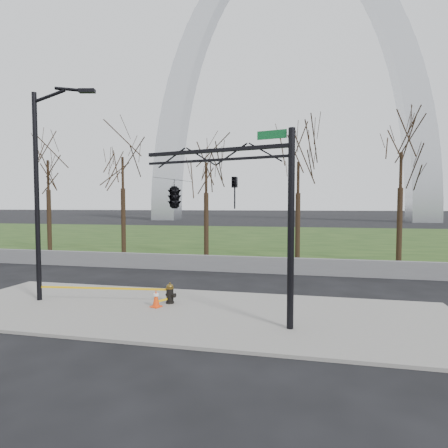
% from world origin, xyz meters
% --- Properties ---
extents(ground, '(500.00, 500.00, 0.00)m').
position_xyz_m(ground, '(0.00, 0.00, 0.00)').
color(ground, black).
rests_on(ground, ground).
extents(sidewalk, '(18.00, 6.00, 0.10)m').
position_xyz_m(sidewalk, '(0.00, 0.00, 0.05)').
color(sidewalk, gray).
rests_on(sidewalk, ground).
extents(grass_strip, '(120.00, 40.00, 0.06)m').
position_xyz_m(grass_strip, '(0.00, 30.00, 0.03)').
color(grass_strip, '#1B3613').
rests_on(grass_strip, ground).
extents(guardrail, '(60.00, 0.30, 0.90)m').
position_xyz_m(guardrail, '(0.00, 8.00, 0.45)').
color(guardrail, '#59595B').
rests_on(guardrail, ground).
extents(gateway_arch, '(66.00, 6.00, 65.00)m').
position_xyz_m(gateway_arch, '(0.00, 75.00, 32.50)').
color(gateway_arch, silver).
rests_on(gateway_arch, ground).
extents(tree_row, '(34.66, 4.00, 7.75)m').
position_xyz_m(tree_row, '(-5.67, 12.00, 3.87)').
color(tree_row, black).
rests_on(tree_row, ground).
extents(fire_hydrant, '(0.48, 0.33, 0.78)m').
position_xyz_m(fire_hydrant, '(-0.99, 0.78, 0.46)').
color(fire_hydrant, black).
rests_on(fire_hydrant, sidewalk).
extents(traffic_cone, '(0.43, 0.43, 0.64)m').
position_xyz_m(traffic_cone, '(-1.31, 0.20, 0.42)').
color(traffic_cone, '#F23E0C').
rests_on(traffic_cone, sidewalk).
extents(street_light, '(2.37, 0.67, 8.21)m').
position_xyz_m(street_light, '(-5.89, 0.21, 4.69)').
color(street_light, black).
rests_on(street_light, ground).
extents(traffic_signal_mast, '(5.00, 2.54, 6.00)m').
position_xyz_m(traffic_signal_mast, '(0.31, -0.38, 4.15)').
color(traffic_signal_mast, black).
rests_on(traffic_signal_mast, ground).
extents(caution_tape, '(5.11, 0.63, 0.40)m').
position_xyz_m(caution_tape, '(-3.28, 0.47, 0.57)').
color(caution_tape, yellow).
rests_on(caution_tape, ground).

